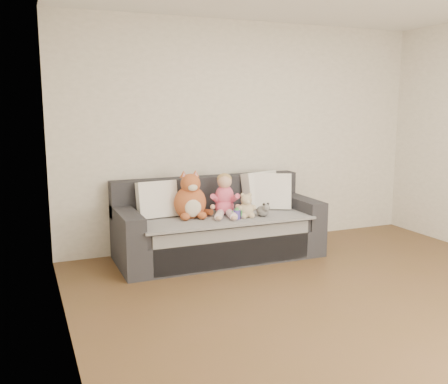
% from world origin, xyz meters
% --- Properties ---
extents(room_shell, '(5.00, 5.00, 5.00)m').
position_xyz_m(room_shell, '(0.00, 0.42, 1.30)').
color(room_shell, brown).
rests_on(room_shell, ground).
extents(sofa, '(2.20, 0.94, 0.85)m').
position_xyz_m(sofa, '(-0.55, 2.06, 0.31)').
color(sofa, '#242429').
rests_on(sofa, ground).
extents(cushion_left, '(0.44, 0.22, 0.40)m').
position_xyz_m(cushion_left, '(-1.19, 2.17, 0.67)').
color(cushion_left, white).
rests_on(cushion_left, sofa).
extents(cushion_right_back, '(0.49, 0.34, 0.43)m').
position_xyz_m(cushion_right_back, '(0.06, 2.23, 0.68)').
color(cushion_right_back, white).
rests_on(cushion_right_back, sofa).
extents(cushion_right_front, '(0.49, 0.37, 0.42)m').
position_xyz_m(cushion_right_front, '(0.13, 2.09, 0.68)').
color(cushion_right_front, white).
rests_on(cushion_right_front, sofa).
extents(toddler, '(0.33, 0.47, 0.46)m').
position_xyz_m(toddler, '(-0.49, 2.00, 0.66)').
color(toddler, '#E45079').
rests_on(toddler, sofa).
extents(plush_cat, '(0.42, 0.36, 0.53)m').
position_xyz_m(plush_cat, '(-0.87, 2.02, 0.67)').
color(plush_cat, '#AF5627').
rests_on(plush_cat, sofa).
extents(teddy_bear, '(0.21, 0.16, 0.27)m').
position_xyz_m(teddy_bear, '(-0.32, 1.80, 0.58)').
color(teddy_bear, tan).
rests_on(teddy_bear, sofa).
extents(plush_cow, '(0.13, 0.20, 0.16)m').
position_xyz_m(plush_cow, '(-0.13, 1.77, 0.54)').
color(plush_cow, white).
rests_on(plush_cow, sofa).
extents(sippy_cup, '(0.12, 0.07, 0.13)m').
position_xyz_m(sippy_cup, '(-0.45, 1.75, 0.54)').
color(sippy_cup, '#4B3DA8').
rests_on(sippy_cup, sofa).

